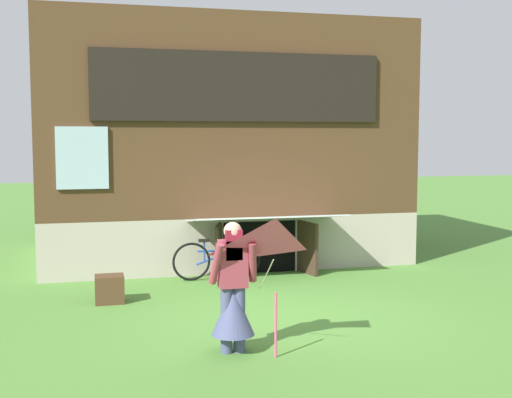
% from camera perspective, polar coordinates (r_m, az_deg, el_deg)
% --- Properties ---
extents(ground_plane, '(60.00, 60.00, 0.00)m').
position_cam_1_polar(ground_plane, '(9.90, 2.45, -9.82)').
color(ground_plane, '#4C7F33').
extents(log_house, '(7.35, 5.53, 4.91)m').
position_cam_1_polar(log_house, '(14.61, -3.34, 4.83)').
color(log_house, '#ADA393').
rests_on(log_house, ground_plane).
extents(person, '(0.61, 0.52, 1.59)m').
position_cam_1_polar(person, '(8.06, -1.98, -8.48)').
color(person, '#474C75').
rests_on(person, ground_plane).
extents(kite, '(0.94, 0.99, 1.56)m').
position_cam_1_polar(kite, '(7.48, 1.69, -4.82)').
color(kite, '#E54C7F').
rests_on(kite, ground_plane).
extents(bicycle_blue, '(1.64, 0.09, 0.75)m').
position_cam_1_polar(bicycle_blue, '(12.18, -3.37, -5.19)').
color(bicycle_blue, black).
rests_on(bicycle_blue, ground_plane).
extents(wooden_crate, '(0.44, 0.38, 0.43)m').
position_cam_1_polar(wooden_crate, '(10.75, -12.42, -7.53)').
color(wooden_crate, '#4C331E').
rests_on(wooden_crate, ground_plane).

